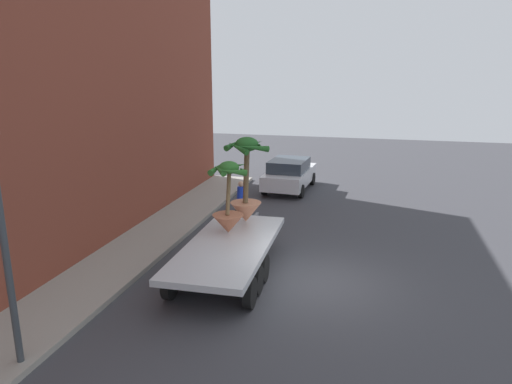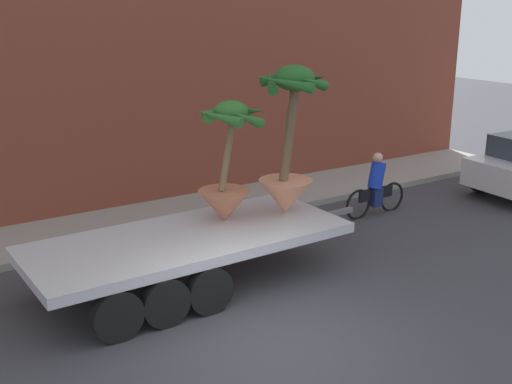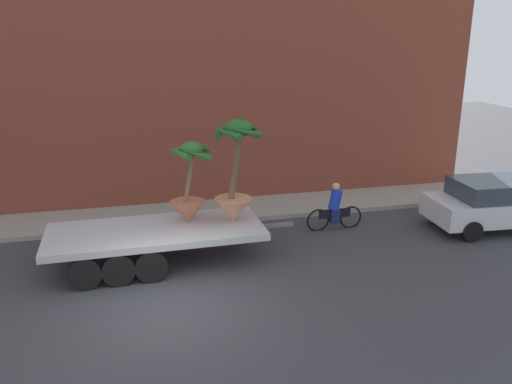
{
  "view_description": "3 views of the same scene",
  "coord_description": "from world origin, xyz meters",
  "px_view_note": "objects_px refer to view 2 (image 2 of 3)",
  "views": [
    {
      "loc": [
        -12.5,
        -1.43,
        5.91
      ],
      "look_at": [
        2.92,
        2.49,
        1.77
      ],
      "focal_mm": 33.38,
      "sensor_mm": 36.0,
      "label": 1
    },
    {
      "loc": [
        -4.79,
        -6.91,
        4.89
      ],
      "look_at": [
        1.63,
        3.05,
        1.35
      ],
      "focal_mm": 44.97,
      "sensor_mm": 36.0,
      "label": 2
    },
    {
      "loc": [
        -0.54,
        -10.43,
        5.93
      ],
      "look_at": [
        2.75,
        3.05,
        1.63
      ],
      "focal_mm": 36.25,
      "sensor_mm": 36.0,
      "label": 3
    }
  ],
  "objects_px": {
    "flatbed_trailer": "(176,249)",
    "potted_palm_middle": "(289,151)",
    "cyclist": "(376,187)",
    "potted_palm_rear": "(227,172)"
  },
  "relations": [
    {
      "from": "potted_palm_rear",
      "to": "potted_palm_middle",
      "type": "height_order",
      "value": "potted_palm_middle"
    },
    {
      "from": "flatbed_trailer",
      "to": "potted_palm_middle",
      "type": "xyz_separation_m",
      "value": [
        2.41,
        0.05,
        1.44
      ]
    },
    {
      "from": "flatbed_trailer",
      "to": "potted_palm_rear",
      "type": "relative_size",
      "value": 3.0
    },
    {
      "from": "potted_palm_middle",
      "to": "cyclist",
      "type": "distance_m",
      "value": 3.89
    },
    {
      "from": "cyclist",
      "to": "potted_palm_rear",
      "type": "bearing_deg",
      "value": -168.77
    },
    {
      "from": "potted_palm_rear",
      "to": "potted_palm_middle",
      "type": "relative_size",
      "value": 0.79
    },
    {
      "from": "cyclist",
      "to": "potted_palm_middle",
      "type": "bearing_deg",
      "value": -161.28
    },
    {
      "from": "flatbed_trailer",
      "to": "potted_palm_rear",
      "type": "xyz_separation_m",
      "value": [
        1.21,
        0.29,
        1.14
      ]
    },
    {
      "from": "potted_palm_rear",
      "to": "cyclist",
      "type": "xyz_separation_m",
      "value": [
        4.59,
        0.91,
        -1.23
      ]
    },
    {
      "from": "flatbed_trailer",
      "to": "cyclist",
      "type": "relative_size",
      "value": 3.62
    }
  ]
}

